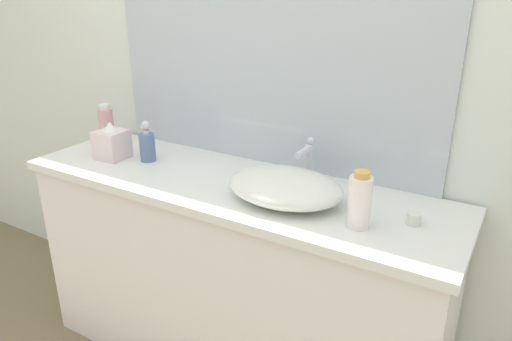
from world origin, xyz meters
The scene contains 10 objects.
bathroom_wall_rear centered at (0.00, 0.73, 1.30)m, with size 6.00×0.06×2.60m, color silver.
vanity_counter centered at (0.00, 0.43, 0.44)m, with size 1.74×0.52×0.87m.
wall_mirror_panel centered at (0.00, 0.69, 1.42)m, with size 1.45×0.01×1.11m, color #B2BCC6.
sink_basin centered at (0.25, 0.40, 0.92)m, with size 0.42×0.31×0.10m, color silver.
faucet centered at (0.25, 0.57, 0.97)m, with size 0.03×0.13×0.17m.
soap_dispenser centered at (-0.43, 0.45, 0.94)m, with size 0.07×0.07×0.17m.
lotion_bottle centered at (0.54, 0.34, 0.96)m, with size 0.07×0.07×0.19m.
perfume_bottle centered at (-0.76, 0.53, 0.96)m, with size 0.07×0.07×0.18m.
tissue_box centered at (-0.59, 0.39, 0.94)m, with size 0.12×0.12×0.16m.
candle_jar centered at (0.68, 0.44, 0.89)m, with size 0.05×0.05×0.04m, color silver.
Camera 1 is at (0.95, -0.98, 1.59)m, focal length 33.91 mm.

